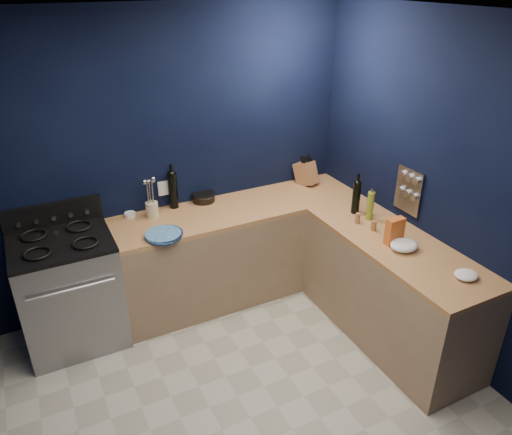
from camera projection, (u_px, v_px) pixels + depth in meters
floor at (250, 419)px, 3.42m from camera, size 3.50×3.50×0.02m
ceiling at (247, 18)px, 2.23m from camera, size 3.50×3.50×0.02m
wall_back at (160, 164)px, 4.22m from camera, size 3.50×0.02×2.60m
wall_right at (467, 202)px, 3.53m from camera, size 0.02×3.50×2.60m
cab_back at (240, 251)px, 4.60m from camera, size 2.30×0.63×0.86m
top_back at (239, 209)px, 4.40m from camera, size 2.30×0.63×0.04m
cab_right at (390, 292)px, 4.03m from camera, size 0.63×1.67×0.86m
top_right at (398, 245)px, 3.82m from camera, size 0.63×1.67×0.04m
gas_range at (71, 293)px, 3.96m from camera, size 0.76×0.66×0.92m
oven_door at (77, 316)px, 3.72m from camera, size 0.59×0.02×0.42m
cooktop at (60, 242)px, 3.75m from camera, size 0.76×0.66×0.03m
backguard at (53, 215)px, 3.94m from camera, size 0.76×0.06×0.20m
spice_panel at (409, 191)px, 4.02m from camera, size 0.02×0.28×0.38m
wall_outlet at (163, 188)px, 4.31m from camera, size 0.09×0.02×0.13m
plate_stack at (163, 235)px, 3.88m from camera, size 0.32×0.32×0.04m
ramekin at (130, 215)px, 4.21m from camera, size 0.12×0.12×0.04m
utensil_crock at (152, 210)px, 4.18m from camera, size 0.12×0.12×0.13m
wine_bottle_back at (173, 190)px, 4.31m from camera, size 0.09×0.09×0.33m
lemon_basket at (204, 197)px, 4.48m from camera, size 0.26×0.26×0.08m
knife_block at (306, 173)px, 4.81m from camera, size 0.20×0.28×0.27m
wine_bottle_right at (356, 198)px, 4.22m from camera, size 0.07×0.07×0.28m
oil_bottle at (370, 206)px, 4.12m from camera, size 0.07×0.07×0.25m
spice_jar_near at (358, 218)px, 4.09m from camera, size 0.05×0.05×0.09m
spice_jar_far at (374, 226)px, 3.97m from camera, size 0.06×0.06×0.09m
crouton_bag at (395, 231)px, 3.76m from camera, size 0.15×0.07×0.21m
towel_front at (404, 245)px, 3.70m from camera, size 0.26×0.23×0.08m
towel_end at (466, 275)px, 3.37m from camera, size 0.18×0.17×0.05m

